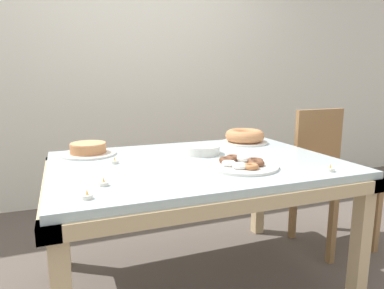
{
  "coord_description": "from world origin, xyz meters",
  "views": [
    {
      "loc": [
        -0.65,
        -1.64,
        1.15
      ],
      "look_at": [
        0.03,
        0.14,
        0.79
      ],
      "focal_mm": 32.0,
      "sensor_mm": 36.0,
      "label": 1
    }
  ],
  "objects_px": {
    "cake_golden_bundt": "(245,137)",
    "pastry_platter": "(242,164)",
    "tealight_centre": "(115,162)",
    "tealight_near_cakes": "(87,196)",
    "cake_chocolate_round": "(88,150)",
    "tealight_near_front": "(104,183)",
    "chair": "(328,170)",
    "plate_stack": "(202,150)",
    "tealight_right_edge": "(330,169)"
  },
  "relations": [
    {
      "from": "cake_chocolate_round",
      "to": "tealight_centre",
      "type": "xyz_separation_m",
      "value": [
        0.11,
        -0.26,
        -0.02
      ]
    },
    {
      "from": "tealight_near_cakes",
      "to": "tealight_near_front",
      "type": "xyz_separation_m",
      "value": [
        0.07,
        0.14,
        0.0
      ]
    },
    {
      "from": "chair",
      "to": "tealight_near_cakes",
      "type": "bearing_deg",
      "value": -160.29
    },
    {
      "from": "cake_golden_bundt",
      "to": "tealight_near_cakes",
      "type": "distance_m",
      "value": 1.31
    },
    {
      "from": "pastry_platter",
      "to": "tealight_near_front",
      "type": "xyz_separation_m",
      "value": [
        -0.67,
        -0.06,
        -0.0
      ]
    },
    {
      "from": "cake_golden_bundt",
      "to": "tealight_near_front",
      "type": "relative_size",
      "value": 7.57
    },
    {
      "from": "cake_golden_bundt",
      "to": "pastry_platter",
      "type": "distance_m",
      "value": 0.64
    },
    {
      "from": "pastry_platter",
      "to": "tealight_right_edge",
      "type": "relative_size",
      "value": 8.84
    },
    {
      "from": "cake_chocolate_round",
      "to": "tealight_right_edge",
      "type": "height_order",
      "value": "cake_chocolate_round"
    },
    {
      "from": "tealight_right_edge",
      "to": "pastry_platter",
      "type": "bearing_deg",
      "value": 147.71
    },
    {
      "from": "tealight_right_edge",
      "to": "tealight_centre",
      "type": "xyz_separation_m",
      "value": [
        -0.92,
        0.51,
        0.0
      ]
    },
    {
      "from": "plate_stack",
      "to": "tealight_near_cakes",
      "type": "bearing_deg",
      "value": -141.01
    },
    {
      "from": "chair",
      "to": "tealight_right_edge",
      "type": "height_order",
      "value": "chair"
    },
    {
      "from": "pastry_platter",
      "to": "tealight_near_front",
      "type": "distance_m",
      "value": 0.67
    },
    {
      "from": "chair",
      "to": "tealight_near_cakes",
      "type": "height_order",
      "value": "chair"
    },
    {
      "from": "tealight_near_front",
      "to": "tealight_centre",
      "type": "distance_m",
      "value": 0.37
    },
    {
      "from": "tealight_right_edge",
      "to": "cake_chocolate_round",
      "type": "bearing_deg",
      "value": 143.06
    },
    {
      "from": "chair",
      "to": "tealight_near_front",
      "type": "height_order",
      "value": "chair"
    },
    {
      "from": "cake_golden_bundt",
      "to": "pastry_platter",
      "type": "relative_size",
      "value": 0.86
    },
    {
      "from": "pastry_platter",
      "to": "tealight_near_cakes",
      "type": "bearing_deg",
      "value": -164.88
    },
    {
      "from": "tealight_near_front",
      "to": "tealight_near_cakes",
      "type": "bearing_deg",
      "value": -118.61
    },
    {
      "from": "cake_golden_bundt",
      "to": "tealight_right_edge",
      "type": "xyz_separation_m",
      "value": [
        0.02,
        -0.77,
        -0.03
      ]
    },
    {
      "from": "pastry_platter",
      "to": "tealight_near_front",
      "type": "relative_size",
      "value": 8.84
    },
    {
      "from": "cake_chocolate_round",
      "to": "plate_stack",
      "type": "distance_m",
      "value": 0.65
    },
    {
      "from": "chair",
      "to": "tealight_near_front",
      "type": "relative_size",
      "value": 23.5
    },
    {
      "from": "cake_golden_bundt",
      "to": "chair",
      "type": "bearing_deg",
      "value": -15.2
    },
    {
      "from": "cake_chocolate_round",
      "to": "plate_stack",
      "type": "relative_size",
      "value": 1.48
    },
    {
      "from": "pastry_platter",
      "to": "tealight_centre",
      "type": "height_order",
      "value": "pastry_platter"
    },
    {
      "from": "chair",
      "to": "cake_chocolate_round",
      "type": "relative_size",
      "value": 3.03
    },
    {
      "from": "tealight_near_front",
      "to": "tealight_centre",
      "type": "bearing_deg",
      "value": 74.97
    },
    {
      "from": "chair",
      "to": "cake_chocolate_round",
      "type": "bearing_deg",
      "value": 174.23
    },
    {
      "from": "cake_chocolate_round",
      "to": "tealight_right_edge",
      "type": "bearing_deg",
      "value": -36.94
    },
    {
      "from": "chair",
      "to": "cake_golden_bundt",
      "type": "distance_m",
      "value": 0.65
    },
    {
      "from": "tealight_near_cakes",
      "to": "tealight_near_front",
      "type": "height_order",
      "value": "same"
    },
    {
      "from": "chair",
      "to": "tealight_right_edge",
      "type": "relative_size",
      "value": 23.5
    },
    {
      "from": "cake_chocolate_round",
      "to": "tealight_centre",
      "type": "relative_size",
      "value": 7.75
    },
    {
      "from": "tealight_near_cakes",
      "to": "tealight_centre",
      "type": "xyz_separation_m",
      "value": [
        0.17,
        0.49,
        0.0
      ]
    },
    {
      "from": "plate_stack",
      "to": "tealight_right_edge",
      "type": "distance_m",
      "value": 0.7
    },
    {
      "from": "cake_chocolate_round",
      "to": "cake_golden_bundt",
      "type": "xyz_separation_m",
      "value": [
        1.01,
        -0.0,
        0.01
      ]
    },
    {
      "from": "chair",
      "to": "tealight_near_front",
      "type": "xyz_separation_m",
      "value": [
        -1.58,
        -0.46,
        0.21
      ]
    },
    {
      "from": "plate_stack",
      "to": "chair",
      "type": "bearing_deg",
      "value": 2.82
    },
    {
      "from": "tealight_right_edge",
      "to": "tealight_near_front",
      "type": "height_order",
      "value": "same"
    },
    {
      "from": "pastry_platter",
      "to": "tealight_centre",
      "type": "relative_size",
      "value": 8.84
    },
    {
      "from": "cake_golden_bundt",
      "to": "pastry_platter",
      "type": "bearing_deg",
      "value": -120.73
    },
    {
      "from": "tealight_near_cakes",
      "to": "tealight_right_edge",
      "type": "bearing_deg",
      "value": -0.95
    },
    {
      "from": "cake_golden_bundt",
      "to": "tealight_right_edge",
      "type": "relative_size",
      "value": 7.57
    },
    {
      "from": "tealight_right_edge",
      "to": "tealight_near_front",
      "type": "xyz_separation_m",
      "value": [
        -1.01,
        0.15,
        0.0
      ]
    },
    {
      "from": "plate_stack",
      "to": "tealight_near_front",
      "type": "relative_size",
      "value": 5.25
    },
    {
      "from": "cake_chocolate_round",
      "to": "plate_stack",
      "type": "height_order",
      "value": "cake_chocolate_round"
    },
    {
      "from": "tealight_near_cakes",
      "to": "plate_stack",
      "type": "bearing_deg",
      "value": 38.99
    }
  ]
}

